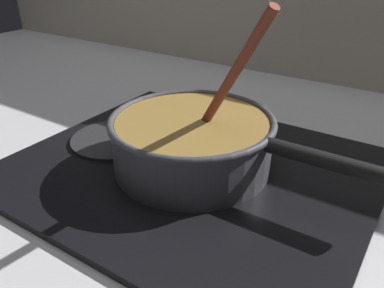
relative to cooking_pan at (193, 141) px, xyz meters
The scene contains 5 objects.
ground 0.23m from the cooking_pan, 98.82° to the right, with size 2.40×1.60×0.04m, color #B7B7BC.
hob_plate 0.05m from the cooking_pan, behind, with size 0.56×0.48×0.01m, color black.
burner_ring 0.04m from the cooking_pan, behind, with size 0.18×0.18×0.01m, color #592D0C.
spare_burner 0.17m from the cooking_pan, behind, with size 0.16×0.16×0.01m, color #262628.
cooking_pan is the anchor object (origin of this frame).
Camera 1 is at (0.33, -0.25, 0.34)m, focal length 36.90 mm.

